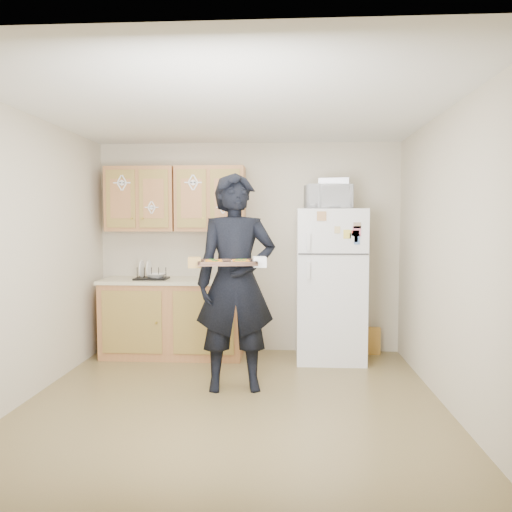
# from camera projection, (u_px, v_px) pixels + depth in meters

# --- Properties ---
(floor) EXTENTS (3.60, 3.60, 0.00)m
(floor) POSITION_uv_depth(u_px,v_px,m) (233.00, 402.00, 4.31)
(floor) COLOR brown
(floor) RESTS_ON ground
(ceiling) EXTENTS (3.60, 3.60, 0.00)m
(ceiling) POSITION_uv_depth(u_px,v_px,m) (232.00, 108.00, 4.15)
(ceiling) COLOR silver
(ceiling) RESTS_ON wall_back
(wall_back) EXTENTS (3.60, 0.04, 2.50)m
(wall_back) POSITION_uv_depth(u_px,v_px,m) (248.00, 248.00, 6.02)
(wall_back) COLOR beige
(wall_back) RESTS_ON floor
(wall_front) EXTENTS (3.60, 0.04, 2.50)m
(wall_front) POSITION_uv_depth(u_px,v_px,m) (194.00, 284.00, 2.43)
(wall_front) COLOR beige
(wall_front) RESTS_ON floor
(wall_left) EXTENTS (0.04, 3.60, 2.50)m
(wall_left) POSITION_uv_depth(u_px,v_px,m) (27.00, 257.00, 4.33)
(wall_left) COLOR beige
(wall_left) RESTS_ON floor
(wall_right) EXTENTS (0.04, 3.60, 2.50)m
(wall_right) POSITION_uv_depth(u_px,v_px,m) (449.00, 259.00, 4.12)
(wall_right) COLOR beige
(wall_right) RESTS_ON floor
(refrigerator) EXTENTS (0.75, 0.70, 1.70)m
(refrigerator) POSITION_uv_depth(u_px,v_px,m) (330.00, 285.00, 5.62)
(refrigerator) COLOR white
(refrigerator) RESTS_ON floor
(base_cabinet) EXTENTS (1.60, 0.60, 0.86)m
(base_cabinet) POSITION_uv_depth(u_px,v_px,m) (174.00, 319.00, 5.81)
(base_cabinet) COLOR #9C6035
(base_cabinet) RESTS_ON floor
(countertop) EXTENTS (1.64, 0.64, 0.04)m
(countertop) POSITION_uv_depth(u_px,v_px,m) (173.00, 281.00, 5.78)
(countertop) COLOR beige
(countertop) RESTS_ON base_cabinet
(upper_cab_left) EXTENTS (0.80, 0.33, 0.75)m
(upper_cab_left) POSITION_uv_depth(u_px,v_px,m) (142.00, 199.00, 5.87)
(upper_cab_left) COLOR #9C6035
(upper_cab_left) RESTS_ON wall_back
(upper_cab_right) EXTENTS (0.80, 0.33, 0.75)m
(upper_cab_right) POSITION_uv_depth(u_px,v_px,m) (211.00, 199.00, 5.82)
(upper_cab_right) COLOR #9C6035
(upper_cab_right) RESTS_ON wall_back
(cereal_box) EXTENTS (0.20, 0.07, 0.32)m
(cereal_box) POSITION_uv_depth(u_px,v_px,m) (371.00, 341.00, 5.88)
(cereal_box) COLOR gold
(cereal_box) RESTS_ON floor
(person) EXTENTS (0.79, 0.58, 2.00)m
(person) POSITION_uv_depth(u_px,v_px,m) (236.00, 282.00, 4.60)
(person) COLOR black
(person) RESTS_ON floor
(baking_tray) EXTENTS (0.55, 0.43, 0.04)m
(baking_tray) POSITION_uv_depth(u_px,v_px,m) (227.00, 263.00, 4.29)
(baking_tray) COLOR black
(baking_tray) RESTS_ON person
(pizza_front_left) EXTENTS (0.17, 0.17, 0.02)m
(pizza_front_left) POSITION_uv_depth(u_px,v_px,m) (214.00, 262.00, 4.20)
(pizza_front_left) COLOR gold
(pizza_front_left) RESTS_ON baking_tray
(pizza_front_right) EXTENTS (0.17, 0.17, 0.02)m
(pizza_front_right) POSITION_uv_depth(u_px,v_px,m) (241.00, 262.00, 4.22)
(pizza_front_right) COLOR gold
(pizza_front_right) RESTS_ON baking_tray
(pizza_back_left) EXTENTS (0.17, 0.17, 0.02)m
(pizza_back_left) POSITION_uv_depth(u_px,v_px,m) (214.00, 261.00, 4.36)
(pizza_back_left) COLOR gold
(pizza_back_left) RESTS_ON baking_tray
(pizza_back_right) EXTENTS (0.17, 0.17, 0.02)m
(pizza_back_right) POSITION_uv_depth(u_px,v_px,m) (240.00, 260.00, 4.38)
(pizza_back_right) COLOR gold
(pizza_back_right) RESTS_ON baking_tray
(microwave) EXTENTS (0.53, 0.39, 0.27)m
(microwave) POSITION_uv_depth(u_px,v_px,m) (328.00, 197.00, 5.51)
(microwave) COLOR white
(microwave) RESTS_ON refrigerator
(foil_pan) EXTENTS (0.36, 0.28, 0.07)m
(foil_pan) POSITION_uv_depth(u_px,v_px,m) (334.00, 182.00, 5.52)
(foil_pan) COLOR silver
(foil_pan) RESTS_ON microwave
(dish_rack) EXTENTS (0.38, 0.29, 0.15)m
(dish_rack) POSITION_uv_depth(u_px,v_px,m) (152.00, 273.00, 5.73)
(dish_rack) COLOR black
(dish_rack) RESTS_ON countertop
(bowl) EXTENTS (0.26, 0.26, 0.05)m
(bowl) POSITION_uv_depth(u_px,v_px,m) (157.00, 276.00, 5.72)
(bowl) COLOR silver
(bowl) RESTS_ON dish_rack
(soap_bottle) EXTENTS (0.11, 0.11, 0.19)m
(soap_bottle) POSITION_uv_depth(u_px,v_px,m) (205.00, 272.00, 5.68)
(soap_bottle) COLOR white
(soap_bottle) RESTS_ON countertop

